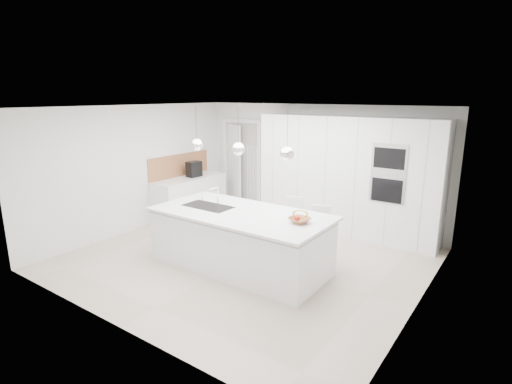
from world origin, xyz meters
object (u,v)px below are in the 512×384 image
Objects in this scene: island_base at (239,241)px; espresso_machine at (194,169)px; bar_stool_left at (291,226)px; bar_stool_right at (317,236)px; fruit_bowl at (299,220)px.

espresso_machine is at bearing 147.02° from island_base.
bar_stool_right is (0.58, -0.16, -0.01)m from bar_stool_left.
island_base is at bearing -157.81° from bar_stool_right.
bar_stool_right is at bearing 39.88° from island_base.
fruit_bowl is 1.14m from bar_stool_left.
espresso_machine is 3.64m from bar_stool_right.
fruit_bowl is 0.32× the size of bar_stool_right.
bar_stool_left is (-0.63, 0.85, -0.45)m from fruit_bowl.
fruit_bowl is at bearing 6.59° from island_base.
fruit_bowl reaches higher than island_base.
espresso_machine is (-3.54, 1.53, 0.13)m from fruit_bowl.
espresso_machine reaches higher than bar_stool_right.
bar_stool_left reaches higher than fruit_bowl.
espresso_machine is at bearing 152.49° from bar_stool_left.
island_base is 1.04m from bar_stool_left.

